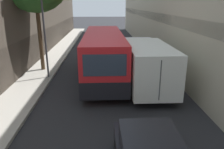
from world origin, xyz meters
name	(u,v)px	position (x,y,z in m)	size (l,w,h in m)	color
ground_plane	(108,77)	(0.00, 15.00, 0.00)	(150.00, 150.00, 0.00)	#232326
sidewalk_left	(38,77)	(-4.86, 15.00, 0.08)	(2.14, 60.00, 0.16)	#9E998E
bus	(104,54)	(-0.29, 15.06, 1.61)	(2.50, 9.87, 3.02)	red
box_truck	(145,62)	(2.22, 13.38, 1.49)	(2.35, 7.61, 2.67)	silver
panel_van	(96,39)	(-1.01, 25.07, 1.11)	(1.85, 4.76, 1.99)	#BCBCC1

